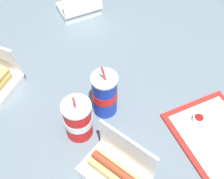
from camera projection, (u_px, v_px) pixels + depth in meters
ground_plane at (102, 98)px, 1.18m from camera, size 3.20×3.20×0.00m
food_tray at (221, 143)px, 1.06m from camera, size 0.42×0.34×0.01m
ketchup_cup at (198, 119)px, 1.09m from camera, size 0.04×0.04×0.02m
napkin_stack at (210, 146)px, 1.04m from camera, size 0.11×0.11×0.00m
clamshell_hotdog_front at (115, 171)px, 0.96m from camera, size 0.23×0.18×0.16m
clamshell_hotdog_left at (79, 6)px, 1.46m from camera, size 0.17×0.21×0.17m
soda_cup_left at (78, 119)px, 1.03m from camera, size 0.10×0.10×0.22m
soda_cup_corner at (105, 94)px, 1.08m from camera, size 0.09×0.09×0.24m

